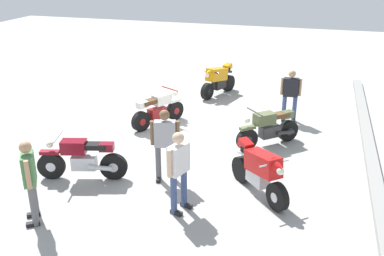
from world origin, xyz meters
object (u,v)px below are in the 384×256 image
(motorcycle_red_sportbike, at_px, (260,170))
(person_in_gray_shirt, at_px, (165,141))
(motorcycle_cream_vintage, at_px, (158,110))
(person_in_black_shirt, at_px, (291,93))
(motorcycle_orange_sportbike, at_px, (218,79))
(person_in_white_shirt, at_px, (179,167))
(motorcycle_maroon_cruiser, at_px, (82,159))
(person_in_green_shirt, at_px, (30,177))
(motorcycle_olive_vintage, at_px, (269,129))

(motorcycle_red_sportbike, xyz_separation_m, person_in_gray_shirt, (-0.05, -2.17, 0.39))
(motorcycle_cream_vintage, relative_size, person_in_black_shirt, 1.11)
(motorcycle_orange_sportbike, relative_size, person_in_white_shirt, 1.09)
(motorcycle_maroon_cruiser, bearing_deg, person_in_green_shirt, 73.31)
(motorcycle_red_sportbike, distance_m, person_in_white_shirt, 1.87)
(motorcycle_orange_sportbike, relative_size, motorcycle_red_sportbike, 1.20)
(person_in_green_shirt, distance_m, person_in_gray_shirt, 2.98)
(motorcycle_red_sportbike, relative_size, motorcycle_olive_vintage, 1.03)
(motorcycle_olive_vintage, bearing_deg, person_in_white_shirt, 27.46)
(motorcycle_red_sportbike, distance_m, person_in_gray_shirt, 2.20)
(motorcycle_red_sportbike, bearing_deg, person_in_green_shirt, -102.99)
(motorcycle_olive_vintage, relative_size, person_in_gray_shirt, 0.89)
(motorcycle_orange_sportbike, xyz_separation_m, motorcycle_olive_vintage, (3.95, 2.37, -0.11))
(motorcycle_cream_vintage, bearing_deg, motorcycle_red_sportbike, -103.13)
(motorcycle_cream_vintage, bearing_deg, motorcycle_olive_vintage, -69.89)
(person_in_black_shirt, height_order, person_in_gray_shirt, person_in_gray_shirt)
(person_in_white_shirt, height_order, person_in_black_shirt, person_in_white_shirt)
(motorcycle_olive_vintage, height_order, person_in_green_shirt, person_in_green_shirt)
(motorcycle_maroon_cruiser, height_order, person_in_white_shirt, person_in_white_shirt)
(person_in_gray_shirt, bearing_deg, motorcycle_olive_vintage, 126.69)
(person_in_white_shirt, bearing_deg, motorcycle_orange_sportbike, 116.75)
(motorcycle_orange_sportbike, bearing_deg, person_in_white_shirt, 28.80)
(motorcycle_red_sportbike, distance_m, motorcycle_olive_vintage, 2.68)
(person_in_green_shirt, bearing_deg, person_in_gray_shirt, -162.87)
(motorcycle_red_sportbike, distance_m, person_in_black_shirt, 4.74)
(motorcycle_cream_vintage, xyz_separation_m, person_in_gray_shirt, (3.15, 1.39, 0.50))
(motorcycle_orange_sportbike, distance_m, person_in_gray_shirt, 6.60)
(motorcycle_maroon_cruiser, relative_size, person_in_gray_shirt, 1.19)
(motorcycle_orange_sportbike, relative_size, person_in_gray_shirt, 1.10)
(person_in_white_shirt, height_order, person_in_gray_shirt, person_in_white_shirt)
(motorcycle_red_sportbike, xyz_separation_m, person_in_white_shirt, (1.08, -1.47, 0.40))
(motorcycle_maroon_cruiser, relative_size, motorcycle_olive_vintage, 1.34)
(motorcycle_red_sportbike, relative_size, person_in_gray_shirt, 0.91)
(motorcycle_red_sportbike, bearing_deg, motorcycle_olive_vintage, 141.11)
(person_in_gray_shirt, bearing_deg, motorcycle_cream_vintage, -172.00)
(motorcycle_cream_vintage, bearing_deg, person_in_gray_shirt, -127.40)
(motorcycle_cream_vintage, bearing_deg, motorcycle_maroon_cruiser, -158.43)
(motorcycle_orange_sportbike, xyz_separation_m, person_in_green_shirt, (8.89, -1.53, 0.39))
(motorcycle_maroon_cruiser, height_order, motorcycle_olive_vintage, motorcycle_maroon_cruiser)
(motorcycle_red_sportbike, relative_size, person_in_green_shirt, 0.92)
(motorcycle_red_sportbike, xyz_separation_m, motorcycle_cream_vintage, (-3.19, -3.56, -0.11))
(motorcycle_orange_sportbike, xyz_separation_m, person_in_gray_shirt, (6.58, 0.35, 0.39))
(motorcycle_maroon_cruiser, xyz_separation_m, person_in_gray_shirt, (-0.52, 1.85, 0.47))
(motorcycle_cream_vintage, height_order, person_in_gray_shirt, person_in_gray_shirt)
(person_in_white_shirt, bearing_deg, motorcycle_red_sportbike, 55.27)
(motorcycle_orange_sportbike, xyz_separation_m, person_in_black_shirt, (1.90, 2.73, 0.32))
(motorcycle_maroon_cruiser, distance_m, motorcycle_red_sportbike, 4.05)
(motorcycle_cream_vintage, distance_m, person_in_white_shirt, 4.78)
(person_in_green_shirt, bearing_deg, person_in_white_shirt, 171.00)
(person_in_green_shirt, bearing_deg, motorcycle_orange_sportbike, -133.43)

